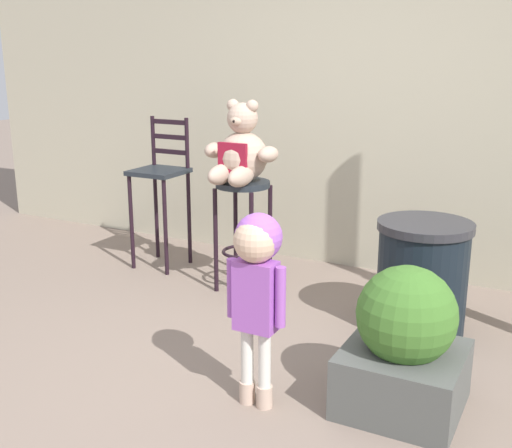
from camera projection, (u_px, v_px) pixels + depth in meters
ground_plane at (236, 391)px, 3.21m from camera, size 24.00×24.00×0.00m
building_wall at (385, 42)px, 4.71m from camera, size 7.78×0.30×3.49m
bar_stool_with_teddy at (243, 213)px, 4.48m from camera, size 0.38×0.38×0.80m
teddy_bear at (241, 153)px, 4.34m from camera, size 0.54×0.49×0.57m
child_walking at (257, 269)px, 2.92m from camera, size 0.30×0.24×0.96m
trash_bin at (422, 277)px, 3.83m from camera, size 0.57×0.57×0.70m
bar_chair_empty at (161, 182)px, 4.97m from camera, size 0.38×0.38×1.18m
planter_with_shrub at (405, 346)px, 2.98m from camera, size 0.56×0.56×0.72m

